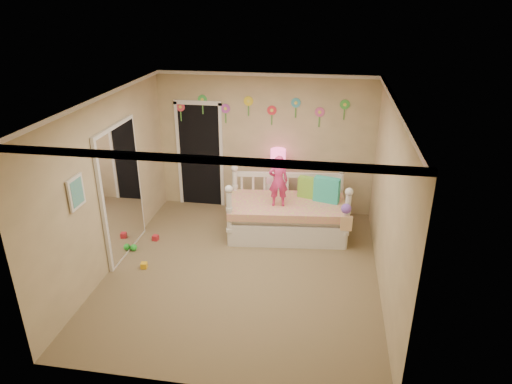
% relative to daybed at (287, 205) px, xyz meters
% --- Properties ---
extents(floor, '(4.00, 4.50, 0.01)m').
position_rel_daybed_xyz_m(floor, '(-0.54, -1.28, -0.54)').
color(floor, '#7F684C').
rests_on(floor, ground).
extents(ceiling, '(4.00, 4.50, 0.01)m').
position_rel_daybed_xyz_m(ceiling, '(-0.54, -1.28, 2.06)').
color(ceiling, white).
rests_on(ceiling, floor).
extents(back_wall, '(4.00, 0.01, 2.60)m').
position_rel_daybed_xyz_m(back_wall, '(-0.54, 0.97, 0.76)').
color(back_wall, tan).
rests_on(back_wall, floor).
extents(left_wall, '(0.01, 4.50, 2.60)m').
position_rel_daybed_xyz_m(left_wall, '(-2.54, -1.28, 0.76)').
color(left_wall, tan).
rests_on(left_wall, floor).
extents(right_wall, '(0.01, 4.50, 2.60)m').
position_rel_daybed_xyz_m(right_wall, '(1.46, -1.28, 0.76)').
color(right_wall, tan).
rests_on(right_wall, floor).
extents(crown_molding, '(4.00, 4.50, 0.06)m').
position_rel_daybed_xyz_m(crown_molding, '(-0.54, -1.28, 2.03)').
color(crown_molding, white).
rests_on(crown_molding, ceiling).
extents(daybed, '(2.10, 1.28, 1.09)m').
position_rel_daybed_xyz_m(daybed, '(0.00, 0.00, 0.00)').
color(daybed, white).
rests_on(daybed, floor).
extents(pillow_turquoise, '(0.45, 0.26, 0.43)m').
position_rel_daybed_xyz_m(pillow_turquoise, '(0.64, 0.12, 0.28)').
color(pillow_turquoise, '#21A886').
rests_on(pillow_turquoise, daybed).
extents(pillow_lime, '(0.41, 0.24, 0.36)m').
position_rel_daybed_xyz_m(pillow_lime, '(0.35, 0.25, 0.24)').
color(pillow_lime, '#87D340').
rests_on(pillow_lime, daybed).
extents(child, '(0.35, 0.26, 0.88)m').
position_rel_daybed_xyz_m(child, '(-0.15, -0.16, 0.50)').
color(child, '#E2337A').
rests_on(child, daybed).
extents(nightstand, '(0.45, 0.36, 0.69)m').
position_rel_daybed_xyz_m(nightstand, '(-0.26, 0.72, -0.20)').
color(nightstand, white).
rests_on(nightstand, floor).
extents(table_lamp, '(0.27, 0.27, 0.60)m').
position_rel_daybed_xyz_m(table_lamp, '(-0.26, 0.72, 0.55)').
color(table_lamp, '#E01D6D').
rests_on(table_lamp, nightstand).
extents(closet_doorway, '(0.90, 0.04, 2.07)m').
position_rel_daybed_xyz_m(closet_doorway, '(-1.79, 0.96, 0.49)').
color(closet_doorway, black).
rests_on(closet_doorway, back_wall).
extents(flower_decals, '(3.40, 0.02, 0.50)m').
position_rel_daybed_xyz_m(flower_decals, '(-0.63, 0.96, 1.40)').
color(flower_decals, '#B2668C').
rests_on(flower_decals, back_wall).
extents(mirror_closet, '(0.07, 1.30, 2.10)m').
position_rel_daybed_xyz_m(mirror_closet, '(-2.50, -0.98, 0.51)').
color(mirror_closet, white).
rests_on(mirror_closet, left_wall).
extents(wall_picture, '(0.05, 0.34, 0.42)m').
position_rel_daybed_xyz_m(wall_picture, '(-2.51, -2.18, 1.01)').
color(wall_picture, white).
rests_on(wall_picture, left_wall).
extents(hanging_bag, '(0.20, 0.16, 0.36)m').
position_rel_daybed_xyz_m(hanging_bag, '(0.96, -0.57, 0.12)').
color(hanging_bag, beige).
rests_on(hanging_bag, daybed).
extents(toy_scatter, '(1.14, 1.47, 0.11)m').
position_rel_daybed_xyz_m(toy_scatter, '(-2.29, -1.04, -0.49)').
color(toy_scatter, '#996666').
rests_on(toy_scatter, floor).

